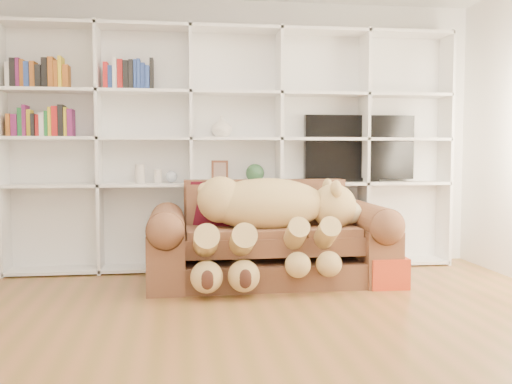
{
  "coord_description": "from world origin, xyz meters",
  "views": [
    {
      "loc": [
        -0.56,
        -3.34,
        1.17
      ],
      "look_at": [
        0.12,
        1.63,
        0.82
      ],
      "focal_mm": 40.0,
      "sensor_mm": 36.0,
      "label": 1
    }
  ],
  "objects": [
    {
      "name": "snow_globe",
      "position": [
        -0.63,
        2.3,
        0.93
      ],
      "size": [
        0.12,
        0.12,
        0.12
      ],
      "primitive_type": "sphere",
      "color": "silver",
      "rests_on": "bookshelf"
    },
    {
      "name": "sofa",
      "position": [
        0.25,
        1.68,
        0.34
      ],
      "size": [
        2.16,
        0.93,
        0.91
      ],
      "color": "brown",
      "rests_on": "floor"
    },
    {
      "name": "wall_back",
      "position": [
        0.0,
        2.5,
        1.35
      ],
      "size": [
        5.0,
        0.02,
        2.7
      ],
      "primitive_type": "cube",
      "color": "white",
      "rests_on": "floor"
    },
    {
      "name": "teddy_bear",
      "position": [
        0.21,
        1.5,
        0.62
      ],
      "size": [
        1.56,
        0.87,
        0.9
      ],
      "rotation": [
        0.0,
        0.0,
        -0.13
      ],
      "color": "tan",
      "rests_on": "sofa"
    },
    {
      "name": "gift_box",
      "position": [
        1.21,
        1.34,
        0.13
      ],
      "size": [
        0.34,
        0.32,
        0.26
      ],
      "primitive_type": "cube",
      "rotation": [
        0.0,
        0.0,
        -0.02
      ],
      "color": "red",
      "rests_on": "floor"
    },
    {
      "name": "green_vase",
      "position": [
        0.2,
        2.3,
        0.96
      ],
      "size": [
        0.19,
        0.19,
        0.19
      ],
      "primitive_type": "sphere",
      "color": "#2D5733",
      "rests_on": "bookshelf"
    },
    {
      "name": "throw_pillow",
      "position": [
        -0.25,
        1.84,
        0.68
      ],
      "size": [
        0.49,
        0.39,
        0.45
      ],
      "primitive_type": "cube",
      "rotation": [
        -0.24,
        0.0,
        -0.43
      ],
      "color": "#510D1B",
      "rests_on": "sofa"
    },
    {
      "name": "bookshelf",
      "position": [
        -0.24,
        2.36,
        1.31
      ],
      "size": [
        4.43,
        0.35,
        2.4
      ],
      "color": "white",
      "rests_on": "floor"
    },
    {
      "name": "picture_frame",
      "position": [
        -0.16,
        2.3,
        0.98
      ],
      "size": [
        0.17,
        0.09,
        0.21
      ],
      "primitive_type": "cube",
      "rotation": [
        0.0,
        0.0,
        -0.38
      ],
      "color": "brown",
      "rests_on": "bookshelf"
    },
    {
      "name": "floor",
      "position": [
        0.0,
        0.0,
        0.0
      ],
      "size": [
        5.0,
        5.0,
        0.0
      ],
      "primitive_type": "plane",
      "color": "brown",
      "rests_on": "ground"
    },
    {
      "name": "figurine_tall",
      "position": [
        -0.94,
        2.3,
        0.96
      ],
      "size": [
        0.11,
        0.11,
        0.18
      ],
      "primitive_type": "cylinder",
      "rotation": [
        0.0,
        0.0,
        0.18
      ],
      "color": "silver",
      "rests_on": "bookshelf"
    },
    {
      "name": "shelf_vase",
      "position": [
        -0.14,
        2.3,
        1.42
      ],
      "size": [
        0.25,
        0.25,
        0.21
      ],
      "primitive_type": "imported",
      "rotation": [
        0.0,
        0.0,
        0.24
      ],
      "color": "beige",
      "rests_on": "bookshelf"
    },
    {
      "name": "tv",
      "position": [
        1.29,
        2.35,
        1.2
      ],
      "size": [
        1.15,
        0.18,
        0.68
      ],
      "color": "black",
      "rests_on": "bookshelf"
    },
    {
      "name": "figurine_short",
      "position": [
        -0.76,
        2.3,
        0.93
      ],
      "size": [
        0.1,
        0.1,
        0.13
      ],
      "primitive_type": "cylinder",
      "rotation": [
        0.0,
        0.0,
        -0.35
      ],
      "color": "silver",
      "rests_on": "bookshelf"
    }
  ]
}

